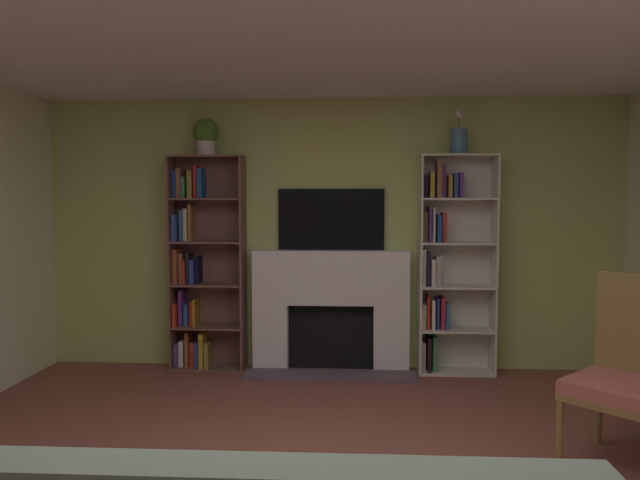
% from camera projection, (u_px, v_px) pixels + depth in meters
% --- Properties ---
extents(wall_back_accent, '(5.51, 0.06, 2.54)m').
position_uv_depth(wall_back_accent, '(331.00, 234.00, 5.60)').
color(wall_back_accent, '#B6C36D').
rests_on(wall_back_accent, ground_plane).
extents(fireplace, '(1.55, 0.51, 1.12)m').
position_uv_depth(fireplace, '(331.00, 307.00, 5.51)').
color(fireplace, white).
rests_on(fireplace, ground_plane).
extents(tv, '(0.99, 0.06, 0.57)m').
position_uv_depth(tv, '(331.00, 219.00, 5.54)').
color(tv, black).
rests_on(tv, fireplace).
extents(bookshelf_left, '(0.68, 0.28, 1.99)m').
position_uv_depth(bookshelf_left, '(201.00, 268.00, 5.57)').
color(bookshelf_left, brown).
rests_on(bookshelf_left, ground_plane).
extents(bookshelf_right, '(0.68, 0.29, 1.99)m').
position_uv_depth(bookshelf_right, '(447.00, 262.00, 5.42)').
color(bookshelf_right, silver).
rests_on(bookshelf_right, ground_plane).
extents(potted_plant, '(0.23, 0.23, 0.34)m').
position_uv_depth(potted_plant, '(206.00, 135.00, 5.43)').
color(potted_plant, beige).
rests_on(potted_plant, bookshelf_left).
extents(vase_with_flowers, '(0.15, 0.15, 0.40)m').
position_uv_depth(vase_with_flowers, '(459.00, 139.00, 5.30)').
color(vase_with_flowers, teal).
rests_on(vase_with_flowers, bookshelf_right).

